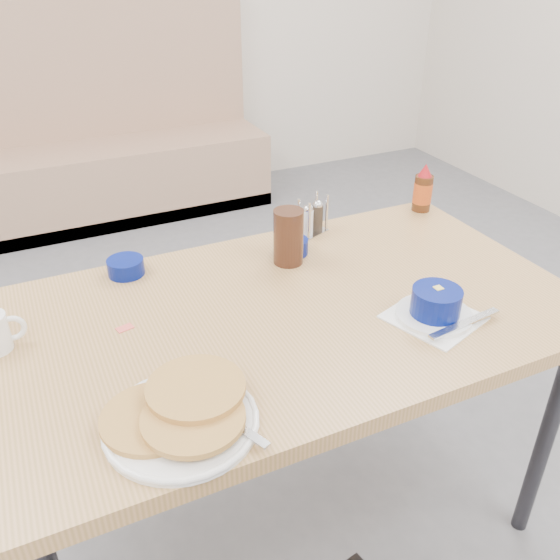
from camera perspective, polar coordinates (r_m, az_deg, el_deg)
name	(u,v)px	position (r m, az deg, el deg)	size (l,w,h in m)	color
booth_bench	(105,157)	(3.82, -16.45, 11.26)	(1.90, 0.56, 1.22)	#A57E65
dining_table	(288,330)	(1.45, 0.80, -4.83)	(1.40, 0.80, 0.76)	tan
pancake_plate	(181,415)	(1.12, -9.50, -12.68)	(0.28, 0.28, 0.05)	white
grits_setting	(436,306)	(1.41, 14.77, -2.45)	(0.26, 0.24, 0.08)	white
creamer_bowl	(126,267)	(1.60, -14.62, 1.23)	(0.10, 0.10, 0.04)	#041265
butter_bowl	(291,246)	(1.65, 1.09, 3.25)	(0.09, 0.09, 0.04)	#041265
amber_tumbler	(288,237)	(1.58, 0.82, 4.17)	(0.08, 0.08, 0.15)	#381D11
condiment_caddy	(313,221)	(1.76, 3.16, 5.74)	(0.11, 0.09, 0.11)	silver
syrup_bottle	(423,190)	(1.95, 13.59, 8.38)	(0.06, 0.06, 0.15)	#47230F
sugar_wrapper	(125,328)	(1.39, -14.72, -4.49)	(0.04, 0.02, 0.00)	#ED584F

